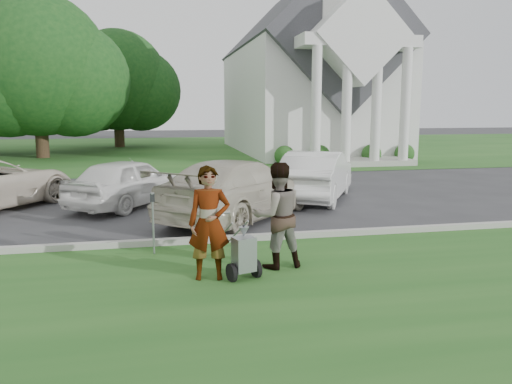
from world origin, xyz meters
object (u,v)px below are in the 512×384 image
object	(u,v)px
church	(308,64)
car_c	(238,189)
car_d	(317,175)
person_left	(209,224)
person_right	(277,216)
striping_cart	(244,255)
car_b	(129,182)
parking_meter_near	(153,216)
tree_left	(37,72)
tree_back	(117,85)

from	to	relation	value
church	car_c	world-z (taller)	church
car_d	person_left	bearing A→B (deg)	87.58
person_right	church	bearing A→B (deg)	-116.74
church	car_d	bearing A→B (deg)	-106.06
striping_cart	car_d	world-z (taller)	car_d
car_b	car_c	world-z (taller)	car_c
car_c	car_d	xyz separation A→B (m)	(3.00, 2.32, -0.01)
church	car_b	distance (m)	21.62
car_c	car_d	world-z (taller)	car_c
striping_cart	parking_meter_near	bearing A→B (deg)	112.36
church	tree_left	bearing A→B (deg)	-176.21
parking_meter_near	car_d	xyz separation A→B (m)	(5.26, 5.40, -0.01)
tree_left	person_left	world-z (taller)	tree_left
person_left	car_c	bearing A→B (deg)	81.60
tree_back	striping_cart	distance (m)	32.49
tree_left	parking_meter_near	bearing A→B (deg)	-73.31
person_left	person_right	bearing A→B (deg)	23.87
person_left	car_d	bearing A→B (deg)	65.63
tree_back	car_d	xyz separation A→B (m)	(7.88, -24.69, -3.93)
tree_left	person_right	size ratio (longest dim) A/B	5.37
tree_back	person_right	size ratio (longest dim) A/B	4.86
tree_left	person_left	size ratio (longest dim) A/B	5.35
car_c	parking_meter_near	bearing A→B (deg)	94.92
person_right	car_b	distance (m)	7.38
tree_left	car_b	distance (m)	18.20
church	car_c	size ratio (longest dim) A/B	4.34
tree_left	tree_back	distance (m)	8.95
church	striping_cart	xyz separation A→B (m)	(-8.85, -25.07, -5.50)
striping_cart	car_c	bearing A→B (deg)	64.34
church	car_b	xyz separation A→B (m)	(-11.13, -17.79, -5.19)
tree_left	tree_back	size ratio (longest dim) A/B	1.11
car_d	tree_left	bearing A→B (deg)	-25.83
car_c	person_left	bearing A→B (deg)	116.09
tree_back	tree_left	bearing A→B (deg)	-116.57
church	car_d	world-z (taller)	church
tree_left	parking_meter_near	xyz separation A→B (m)	(6.62, -22.09, -4.30)
tree_back	car_b	xyz separation A→B (m)	(1.88, -24.67, -3.98)
tree_back	person_left	xyz separation A→B (m)	(3.58, -31.80, -3.73)
striping_cart	car_d	distance (m)	8.16
striping_cart	person_right	bearing A→B (deg)	19.23
tree_back	car_b	bearing A→B (deg)	-85.64
church	car_d	distance (m)	19.24
tree_left	striping_cart	xyz separation A→B (m)	(8.16, -23.94, -4.67)
church	striping_cart	distance (m)	27.14
striping_cart	tree_back	bearing A→B (deg)	80.11
parking_meter_near	car_c	size ratio (longest dim) A/B	0.23
person_left	person_right	distance (m)	1.36
church	person_left	world-z (taller)	church
parking_meter_near	striping_cart	bearing A→B (deg)	-50.33
church	striping_cart	size ratio (longest dim) A/B	20.39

